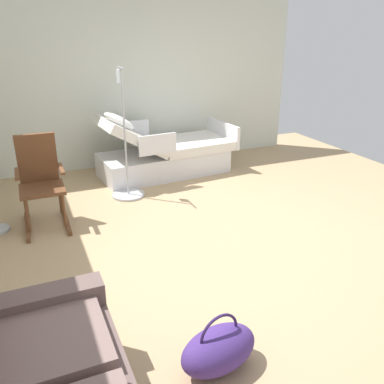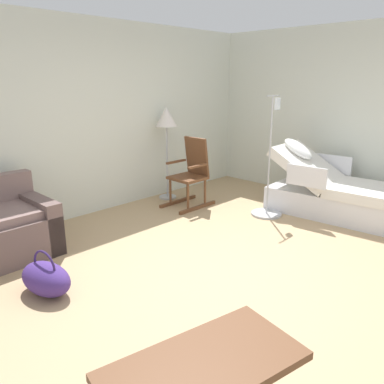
% 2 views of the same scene
% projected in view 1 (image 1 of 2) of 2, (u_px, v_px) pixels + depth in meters
% --- Properties ---
extents(ground_plane, '(7.27, 7.27, 0.00)m').
position_uv_depth(ground_plane, '(223.00, 234.00, 4.56)').
color(ground_plane, tan).
extents(side_wall, '(0.10, 5.33, 2.70)m').
position_uv_depth(side_wall, '(141.00, 80.00, 6.58)').
color(side_wall, silver).
rests_on(side_wall, ground).
extents(hospital_bed, '(1.14, 2.13, 1.08)m').
position_uv_depth(hospital_bed, '(164.00, 154.00, 6.35)').
color(hospital_bed, silver).
rests_on(hospital_bed, ground).
extents(rocking_chair, '(0.76, 0.51, 1.05)m').
position_uv_depth(rocking_chair, '(41.00, 183.00, 4.63)').
color(rocking_chair, brown).
rests_on(rocking_chair, ground).
extents(duffel_bag, '(0.42, 0.61, 0.43)m').
position_uv_depth(duffel_bag, '(219.00, 349.00, 2.71)').
color(duffel_bag, '#472D7A').
rests_on(duffel_bag, ground).
extents(iv_pole, '(0.44, 0.44, 1.69)m').
position_uv_depth(iv_pole, '(127.00, 178.00, 5.51)').
color(iv_pole, '#B2B5BA').
rests_on(iv_pole, ground).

